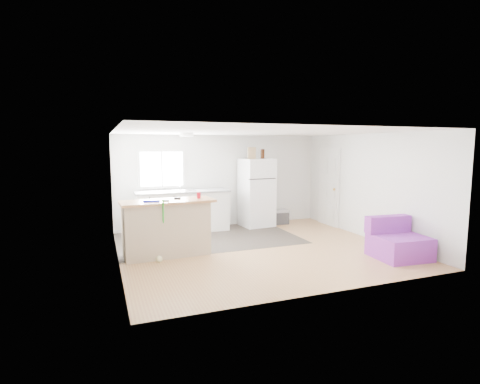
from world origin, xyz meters
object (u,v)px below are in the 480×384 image
mop (160,249)px  red_cup (199,195)px  kitchen_cabinets (183,211)px  cooler (279,217)px  purple_seat (398,243)px  peninsula (167,228)px  blue_tray (151,201)px  bottle_left (262,154)px  cleaner_jug (196,248)px  bottle_right (263,154)px  cardboard_box (252,153)px  refrigerator (257,193)px

mop → red_cup: size_ratio=9.75×
kitchen_cabinets → cooler: size_ratio=4.28×
purple_seat → peninsula: bearing=162.2°
cooler → blue_tray: 4.25m
red_cup → bottle_left: bottle_left is taller
peninsula → red_cup: size_ratio=14.99×
purple_seat → cleaner_jug: 3.86m
cooler → purple_seat: bearing=-74.6°
kitchen_cabinets → mop: bearing=-111.1°
red_cup → mop: bearing=-156.2°
purple_seat → red_cup: red_cup is taller
blue_tray → bottle_right: bottle_right is taller
kitchen_cabinets → blue_tray: 2.32m
purple_seat → mop: size_ratio=0.85×
cleaner_jug → blue_tray: (-0.83, 0.08, 0.98)m
peninsula → cardboard_box: bearing=33.0°
kitchen_cabinets → cardboard_box: 2.29m
cooler → bottle_right: bottle_right is taller
purple_seat → cooler: bearing=105.8°
cooler → purple_seat: purple_seat is taller
cooler → mop: mop is taller
refrigerator → blue_tray: bearing=-152.2°
blue_tray → bottle_right: size_ratio=1.20×
peninsula → mop: (-0.18, -0.33, -0.32)m
red_cup → bottle_left: 2.94m
red_cup → blue_tray: bearing=-173.9°
cleaner_jug → cardboard_box: cardboard_box is taller
purple_seat → red_cup: 3.94m
bottle_left → cleaner_jug: bearing=-138.9°
red_cup → bottle_right: (2.24, 1.87, 0.77)m
bottle_right → mop: bearing=-143.9°
kitchen_cabinets → purple_seat: (3.35, -3.63, -0.24)m
bottle_left → bottle_right: 0.09m
cooler → cardboard_box: size_ratio=1.80×
refrigerator → cooler: refrigerator is taller
peninsula → mop: 0.49m
mop → peninsula: bearing=67.7°
cardboard_box → refrigerator: bearing=24.5°
peninsula → refrigerator: bearing=32.3°
peninsula → cleaner_jug: (0.55, -0.13, -0.43)m
kitchen_cabinets → red_cup: (-0.08, -1.90, 0.62)m
cooler → blue_tray: bearing=-147.4°
purple_seat → cleaner_jug: (-3.54, 1.55, -0.15)m
kitchen_cabinets → bottle_left: 2.52m
kitchen_cabinets → peninsula: (-0.73, -1.94, 0.03)m
cardboard_box → bottle_left: bearing=5.8°
kitchen_cabinets → cardboard_box: bearing=-2.8°
refrigerator → mop: 3.71m
kitchen_cabinets → red_cup: 2.00m
refrigerator → blue_tray: size_ratio=5.96×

